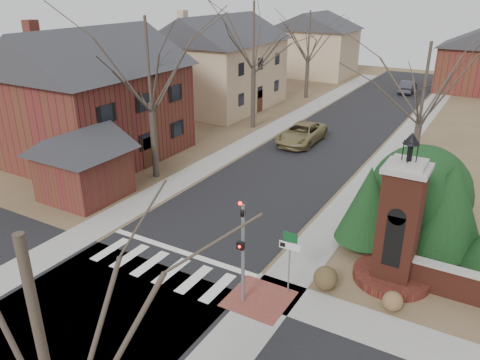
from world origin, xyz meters
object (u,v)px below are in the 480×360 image
Objects in this scene: traffic_signal_pole at (243,244)px; distant_car at (408,87)px; pickup_truck at (302,134)px; sign_post at (290,251)px; brick_gate_monument at (398,235)px.

traffic_signal_pole is 1.07× the size of distant_car.
distant_car is (-2.70, 42.40, -1.89)m from traffic_signal_pole.
pickup_truck is (-5.90, 19.48, -1.82)m from traffic_signal_pole.
pickup_truck is at bearing 111.71° from sign_post.
pickup_truck is at bearing 80.34° from distant_car.
sign_post is at bearing 93.85° from distant_car.
pickup_truck is at bearing 106.85° from traffic_signal_pole.
traffic_signal_pole is 0.81× the size of pickup_truck.
brick_gate_monument is at bearing 99.31° from distant_car.
traffic_signal_pole is 2.02m from sign_post.
brick_gate_monument reaches higher than sign_post.
distant_car is (3.20, 22.92, -0.08)m from pickup_truck.
brick_gate_monument is at bearing 41.42° from sign_post.
brick_gate_monument reaches higher than distant_car.
traffic_signal_pole is 42.53m from distant_car.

